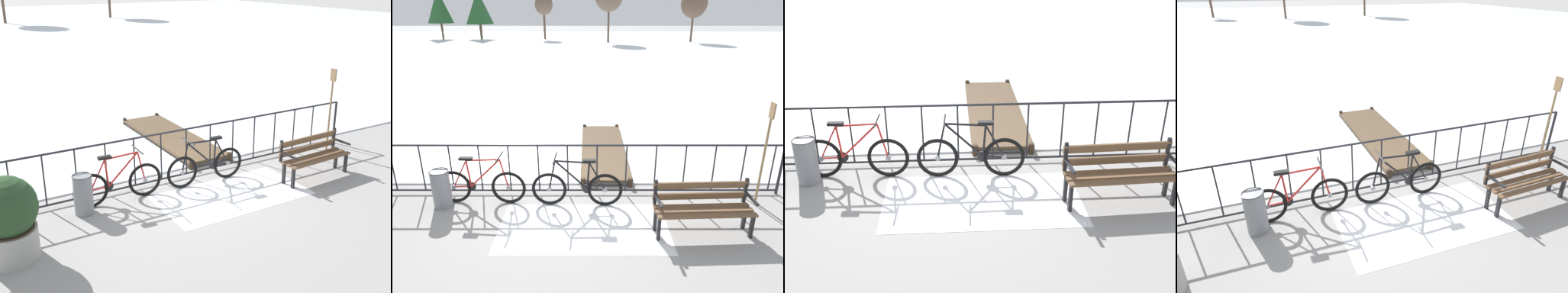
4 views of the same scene
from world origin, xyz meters
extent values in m
plane|color=gray|center=(0.00, 0.00, 0.00)|extent=(160.00, 160.00, 0.00)
cube|color=white|center=(0.61, -1.20, 0.00)|extent=(2.89, 1.53, 0.01)
cylinder|color=#232328|center=(0.00, 0.00, 1.05)|extent=(9.00, 0.04, 0.04)
cylinder|color=#232328|center=(0.00, 0.00, 0.08)|extent=(9.00, 0.04, 0.04)
cylinder|color=#232328|center=(4.50, 0.00, 0.53)|extent=(0.06, 0.06, 1.05)
cylinder|color=#232328|center=(-3.17, 0.00, 0.57)|extent=(0.03, 0.03, 0.97)
cylinder|color=#232328|center=(-2.59, 0.00, 0.57)|extent=(0.03, 0.03, 0.97)
cylinder|color=#232328|center=(-2.02, 0.00, 0.57)|extent=(0.03, 0.03, 0.97)
cylinder|color=#232328|center=(-1.44, 0.00, 0.57)|extent=(0.03, 0.03, 0.97)
cylinder|color=#232328|center=(-0.86, 0.00, 0.57)|extent=(0.03, 0.03, 0.97)
cylinder|color=#232328|center=(-0.29, 0.00, 0.57)|extent=(0.03, 0.03, 0.97)
cylinder|color=#232328|center=(0.29, 0.00, 0.57)|extent=(0.03, 0.03, 0.97)
cylinder|color=#232328|center=(0.86, 0.00, 0.57)|extent=(0.03, 0.03, 0.97)
cylinder|color=#232328|center=(1.44, 0.00, 0.57)|extent=(0.03, 0.03, 0.97)
cylinder|color=#232328|center=(2.02, 0.00, 0.57)|extent=(0.03, 0.03, 0.97)
cylinder|color=#232328|center=(2.59, 0.00, 0.57)|extent=(0.03, 0.03, 0.97)
cylinder|color=#232328|center=(3.17, 0.00, 0.57)|extent=(0.03, 0.03, 0.97)
cylinder|color=#232328|center=(3.74, 0.00, 0.57)|extent=(0.03, 0.03, 0.97)
cylinder|color=#232328|center=(4.32, 0.00, 0.57)|extent=(0.03, 0.03, 0.97)
torus|color=black|center=(1.01, -0.46, 0.33)|extent=(0.66, 0.08, 0.66)
cylinder|color=gray|center=(1.01, -0.46, 0.33)|extent=(0.08, 0.06, 0.08)
torus|color=black|center=(-0.04, -0.42, 0.33)|extent=(0.66, 0.08, 0.66)
cylinder|color=gray|center=(-0.04, -0.42, 0.33)|extent=(0.08, 0.06, 0.08)
cylinder|color=black|center=(0.69, -0.45, 0.62)|extent=(0.08, 0.04, 0.53)
cylinder|color=black|center=(0.38, -0.44, 0.63)|extent=(0.61, 0.06, 0.59)
cylinder|color=black|center=(0.40, -0.44, 0.90)|extent=(0.63, 0.06, 0.07)
cylinder|color=black|center=(0.84, -0.46, 0.34)|extent=(0.34, 0.04, 0.05)
cylinder|color=black|center=(0.86, -0.46, 0.61)|extent=(0.32, 0.04, 0.56)
cylinder|color=black|center=(0.02, -0.43, 0.62)|extent=(0.16, 0.04, 0.59)
cube|color=black|center=(0.71, -0.45, 0.92)|extent=(0.24, 0.11, 0.05)
cylinder|color=black|center=(0.08, -0.43, 0.96)|extent=(0.05, 0.52, 0.03)
cylinder|color=black|center=(0.67, -0.45, 0.35)|extent=(0.18, 0.03, 0.18)
torus|color=black|center=(-1.87, -0.33, 0.33)|extent=(0.66, 0.08, 0.66)
cylinder|color=gray|center=(-1.87, -0.33, 0.33)|extent=(0.08, 0.06, 0.08)
torus|color=black|center=(-0.82, -0.37, 0.33)|extent=(0.66, 0.08, 0.66)
cylinder|color=gray|center=(-0.82, -0.37, 0.33)|extent=(0.08, 0.06, 0.08)
cylinder|color=red|center=(-1.56, -0.34, 0.62)|extent=(0.08, 0.04, 0.53)
cylinder|color=red|center=(-1.24, -0.35, 0.63)|extent=(0.61, 0.06, 0.59)
cylinder|color=red|center=(-1.26, -0.35, 0.90)|extent=(0.63, 0.06, 0.07)
cylinder|color=red|center=(-1.70, -0.34, 0.34)|extent=(0.34, 0.04, 0.05)
cylinder|color=red|center=(-1.72, -0.34, 0.61)|extent=(0.32, 0.04, 0.56)
cylinder|color=red|center=(-0.89, -0.37, 0.62)|extent=(0.16, 0.04, 0.59)
cube|color=black|center=(-1.58, -0.34, 0.92)|extent=(0.24, 0.11, 0.05)
cylinder|color=black|center=(-0.95, -0.36, 0.96)|extent=(0.05, 0.52, 0.03)
cylinder|color=black|center=(-1.54, -0.34, 0.35)|extent=(0.18, 0.03, 0.18)
cube|color=brown|center=(2.57, -1.23, 0.44)|extent=(1.60, 0.17, 0.04)
cube|color=brown|center=(2.57, -1.39, 0.44)|extent=(1.60, 0.17, 0.04)
cube|color=brown|center=(2.58, -1.54, 0.44)|extent=(1.60, 0.17, 0.04)
cube|color=brown|center=(2.56, -1.14, 0.58)|extent=(1.60, 0.12, 0.12)
cube|color=brown|center=(2.56, -1.14, 0.78)|extent=(1.60, 0.12, 0.12)
cube|color=black|center=(3.34, -1.49, 0.22)|extent=(0.05, 0.06, 0.44)
cube|color=black|center=(3.33, -1.22, 0.22)|extent=(0.05, 0.06, 0.44)
cube|color=black|center=(3.32, -1.10, 0.67)|extent=(0.05, 0.05, 0.45)
cube|color=black|center=(3.33, -1.35, 0.64)|extent=(0.06, 0.40, 0.04)
cube|color=black|center=(1.82, -1.55, 0.22)|extent=(0.05, 0.06, 0.44)
cube|color=black|center=(1.81, -1.29, 0.22)|extent=(0.05, 0.06, 0.44)
cube|color=black|center=(1.80, -1.17, 0.67)|extent=(0.05, 0.05, 0.45)
cube|color=black|center=(1.81, -1.42, 0.64)|extent=(0.06, 0.40, 0.04)
cylinder|color=#9E9B96|center=(-3.44, -1.31, 0.25)|extent=(0.82, 0.82, 0.50)
cylinder|color=#38281E|center=(-3.44, -1.31, 0.51)|extent=(0.75, 0.75, 0.02)
sphere|color=#264223|center=(-3.44, -1.31, 0.85)|extent=(0.93, 0.93, 0.93)
cylinder|color=gray|center=(-2.06, -0.48, 0.36)|extent=(0.34, 0.34, 0.72)
torus|color=#494A4E|center=(-2.06, -0.48, 0.72)|extent=(0.35, 0.35, 0.02)
cylinder|color=#937047|center=(3.92, -0.36, 0.85)|extent=(0.04, 0.04, 1.70)
cube|color=#937047|center=(3.92, -0.36, 1.84)|extent=(0.03, 0.16, 0.28)
cube|color=brown|center=(1.08, 2.16, 0.12)|extent=(1.10, 3.71, 0.06)
cylinder|color=#3C2E20|center=(0.58, 0.30, 0.10)|extent=(0.10, 0.10, 0.20)
cylinder|color=#3C2E20|center=(1.57, 0.30, 0.10)|extent=(0.10, 0.10, 0.20)
cylinder|color=#3C2E20|center=(0.58, 4.01, 0.10)|extent=(0.10, 0.10, 0.20)
cylinder|color=#3C2E20|center=(1.57, 4.01, 0.10)|extent=(0.10, 0.10, 0.20)
camera|label=1|loc=(-4.21, -7.99, 4.02)|focal=44.00mm
camera|label=2|loc=(0.68, -6.39, 3.49)|focal=32.69mm
camera|label=3|loc=(0.22, -7.09, 3.67)|focal=43.34mm
camera|label=4|loc=(-1.82, -5.19, 3.65)|focal=30.82mm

